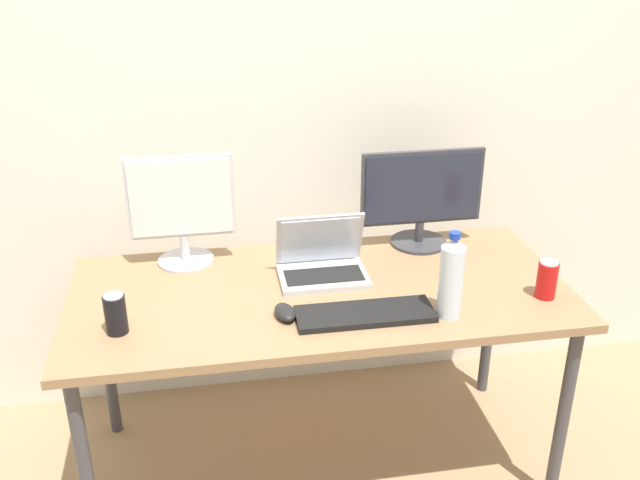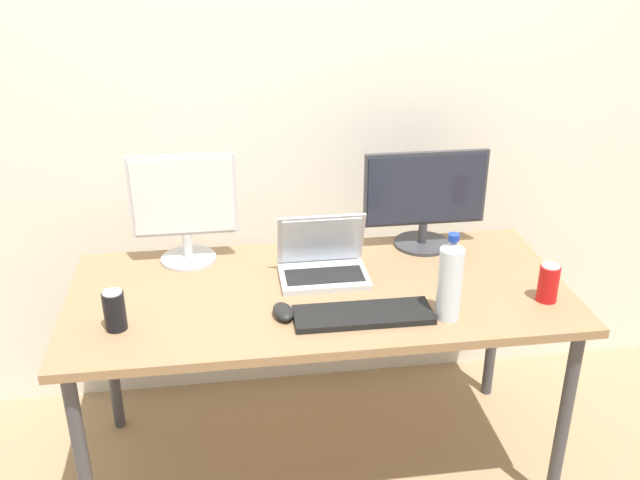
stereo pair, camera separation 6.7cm
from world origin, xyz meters
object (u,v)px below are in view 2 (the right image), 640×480
object	(u,v)px
work_desk	(320,305)
keyboard_main	(363,315)
monitor_left	(184,206)
soda_can_near_keyboard	(548,283)
water_bottle	(450,280)
monitor_center	(425,197)
laptop_silver	(323,262)
mouse_by_keyboard	(283,312)
soda_can_by_laptop	(114,310)

from	to	relation	value
work_desk	keyboard_main	bearing A→B (deg)	-62.17
monitor_left	soda_can_near_keyboard	distance (m)	1.25
keyboard_main	water_bottle	size ratio (longest dim) A/B	1.52
monitor_left	water_bottle	xyz separation A→B (m)	(0.80, -0.52, -0.08)
monitor_center	laptop_silver	world-z (taller)	monitor_center
monitor_center	water_bottle	distance (m)	0.53
keyboard_main	mouse_by_keyboard	size ratio (longest dim) A/B	4.07
work_desk	water_bottle	distance (m)	0.48
keyboard_main	mouse_by_keyboard	distance (m)	0.25
keyboard_main	mouse_by_keyboard	xyz separation A→B (m)	(-0.24, 0.04, 0.01)
keyboard_main	soda_can_near_keyboard	size ratio (longest dim) A/B	3.42
soda_can_by_laptop	monitor_center	bearing A→B (deg)	22.41
soda_can_near_keyboard	laptop_silver	bearing A→B (deg)	158.59
water_bottle	soda_can_by_laptop	bearing A→B (deg)	175.60
work_desk	laptop_silver	xyz separation A→B (m)	(0.02, 0.09, 0.11)
soda_can_by_laptop	laptop_silver	bearing A→B (deg)	20.74
work_desk	mouse_by_keyboard	size ratio (longest dim) A/B	15.66
laptop_silver	soda_can_near_keyboard	size ratio (longest dim) A/B	2.38
mouse_by_keyboard	soda_can_near_keyboard	bearing A→B (deg)	-11.42
monitor_left	soda_can_by_laptop	size ratio (longest dim) A/B	3.15
water_bottle	soda_can_by_laptop	distance (m)	1.01
monitor_left	keyboard_main	size ratio (longest dim) A/B	0.92
monitor_left	monitor_center	xyz separation A→B (m)	(0.87, 0.00, -0.02)
soda_can_by_laptop	work_desk	bearing A→B (deg)	13.82
water_bottle	laptop_silver	bearing A→B (deg)	136.09
work_desk	water_bottle	bearing A→B (deg)	-32.86
monitor_left	mouse_by_keyboard	bearing A→B (deg)	-55.69
work_desk	soda_can_by_laptop	distance (m)	0.67
keyboard_main	soda_can_near_keyboard	world-z (taller)	soda_can_near_keyboard
water_bottle	keyboard_main	bearing A→B (deg)	172.44
work_desk	monitor_left	world-z (taller)	monitor_left
water_bottle	work_desk	bearing A→B (deg)	147.14
laptop_silver	soda_can_near_keyboard	bearing A→B (deg)	-21.41
soda_can_near_keyboard	work_desk	bearing A→B (deg)	166.05
keyboard_main	mouse_by_keyboard	bearing A→B (deg)	171.29
soda_can_near_keyboard	soda_can_by_laptop	xyz separation A→B (m)	(-1.36, 0.02, 0.00)
monitor_center	soda_can_by_laptop	distance (m)	1.17
monitor_center	water_bottle	bearing A→B (deg)	-97.08
laptop_silver	monitor_left	bearing A→B (deg)	158.13
laptop_silver	mouse_by_keyboard	bearing A→B (deg)	-122.19
laptop_silver	soda_can_near_keyboard	world-z (taller)	laptop_silver
soda_can_near_keyboard	monitor_left	bearing A→B (deg)	158.40
water_bottle	monitor_center	bearing A→B (deg)	82.92
monitor_center	soda_can_near_keyboard	distance (m)	0.56
monitor_left	monitor_center	world-z (taller)	monitor_left
monitor_center	keyboard_main	bearing A→B (deg)	-123.65
monitor_left	monitor_center	bearing A→B (deg)	0.31
keyboard_main	water_bottle	distance (m)	0.29
monitor_center	keyboard_main	distance (m)	0.61
monitor_left	soda_can_by_laptop	bearing A→B (deg)	-114.97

